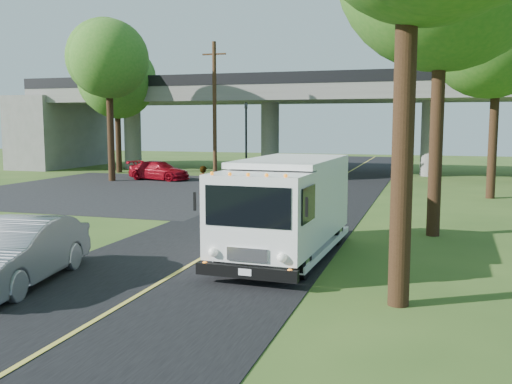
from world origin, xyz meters
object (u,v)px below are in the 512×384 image
at_px(utility_pole, 215,111).
at_px(silver_sedan, 17,252).
at_px(tree_left_far, 118,75).
at_px(pedestrian, 204,185).
at_px(tree_left_lot, 110,58).
at_px(red_sedan, 159,171).
at_px(traffic_signal, 246,132).
at_px(step_van, 286,205).
at_px(tree_right_far, 503,30).

xyz_separation_m(utility_pole, silver_sedan, (4.30, -24.00, -3.83)).
height_order(tree_left_far, pedestrian, tree_left_far).
distance_m(tree_left_lot, silver_sedan, 25.30).
bearing_deg(pedestrian, silver_sedan, 118.31).
distance_m(tree_left_far, silver_sedan, 31.69).
bearing_deg(red_sedan, pedestrian, -133.15).
height_order(traffic_signal, tree_left_lot, tree_left_lot).
bearing_deg(silver_sedan, tree_left_lot, 105.69).
height_order(tree_left_lot, tree_left_far, tree_left_lot).
bearing_deg(silver_sedan, traffic_signal, 85.95).
xyz_separation_m(traffic_signal, utility_pole, (-1.50, -2.00, 1.40)).
bearing_deg(step_van, tree_left_far, 131.37).
bearing_deg(traffic_signal, tree_left_lot, -151.89).
bearing_deg(silver_sedan, step_van, 29.34).
xyz_separation_m(tree_right_far, red_sedan, (-20.58, 3.75, -7.67)).
distance_m(tree_right_far, tree_left_far, 27.22).
relative_size(tree_left_lot, tree_left_far, 1.06).
bearing_deg(utility_pole, tree_left_lot, -161.03).
distance_m(tree_left_lot, pedestrian, 14.54).
relative_size(utility_pole, tree_left_far, 0.91).
distance_m(utility_pole, tree_left_far, 10.45).
bearing_deg(tree_left_lot, tree_left_far, 116.57).
bearing_deg(red_sedan, traffic_signal, -55.33).
height_order(utility_pole, red_sedan, utility_pole).
xyz_separation_m(step_van, red_sedan, (-13.57, 19.13, -0.88)).
distance_m(silver_sedan, pedestrian, 13.66).
bearing_deg(utility_pole, step_van, -63.59).
bearing_deg(silver_sedan, red_sedan, 98.91).
xyz_separation_m(traffic_signal, step_van, (8.20, -21.54, -1.69)).
xyz_separation_m(utility_pole, step_van, (9.70, -19.54, -3.08)).
height_order(tree_right_far, silver_sedan, tree_right_far).
bearing_deg(red_sedan, tree_right_far, -89.83).
bearing_deg(red_sedan, step_van, -134.14).
bearing_deg(tree_left_lot, silver_sedan, -64.12).
xyz_separation_m(tree_right_far, tree_left_far, (-26.00, 8.00, -0.85)).
height_order(traffic_signal, tree_right_far, tree_right_far).
relative_size(traffic_signal, silver_sedan, 1.12).
height_order(tree_left_lot, silver_sedan, tree_left_lot).
xyz_separation_m(traffic_signal, tree_right_far, (15.21, -6.16, 5.10)).
relative_size(traffic_signal, red_sedan, 1.19).
relative_size(tree_left_lot, step_van, 1.56).
xyz_separation_m(traffic_signal, tree_left_far, (-10.79, 1.84, 4.25)).
bearing_deg(tree_left_far, red_sedan, -38.05).
bearing_deg(silver_sedan, tree_left_far, 105.83).
height_order(tree_right_far, step_van, tree_right_far).
distance_m(utility_pole, pedestrian, 11.53).
xyz_separation_m(utility_pole, red_sedan, (-3.87, -0.41, -3.96)).
distance_m(tree_left_lot, tree_left_far, 6.72).
bearing_deg(tree_left_far, silver_sedan, -63.97).
height_order(utility_pole, tree_left_far, tree_left_far).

